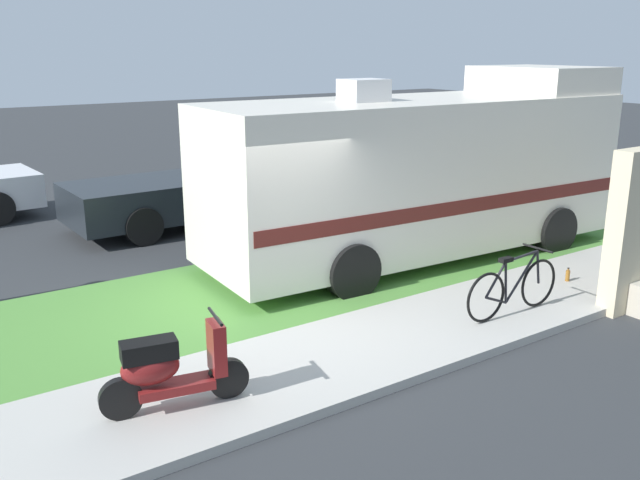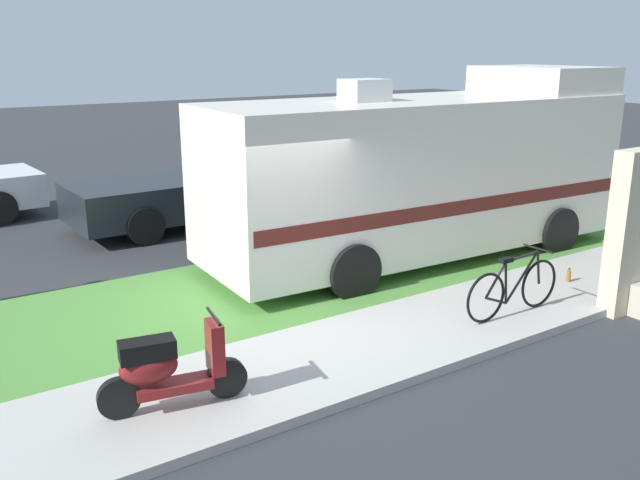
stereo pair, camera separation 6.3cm
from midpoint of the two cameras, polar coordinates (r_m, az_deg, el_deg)
name	(u,v)px [view 2 (the right image)]	position (r m, az deg, el deg)	size (l,w,h in m)	color
ground_plane	(294,328)	(9.57, -2.01, -7.35)	(80.00, 80.00, 0.00)	#2D3033
sidewalk	(345,355)	(8.64, 2.28, -9.58)	(24.00, 2.00, 0.12)	#ADAAA3
grass_strip	(243,294)	(10.77, -6.27, -4.50)	(24.00, 3.40, 0.08)	#4C8438
motorhome_rv	(422,171)	(12.44, 8.70, 5.69)	(7.98, 2.89, 3.40)	silver
scooter	(167,368)	(7.33, -12.39, -10.38)	(1.56, 0.59, 0.97)	black
bicycle	(513,288)	(9.96, 16.01, -3.87)	(1.79, 0.52, 0.91)	black
pickup_truck_near	(218,177)	(15.37, -8.41, 5.22)	(5.37, 2.26, 1.83)	#1E2328
bottle_green	(569,276)	(11.71, 20.19, -2.83)	(0.07, 0.07, 0.22)	brown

